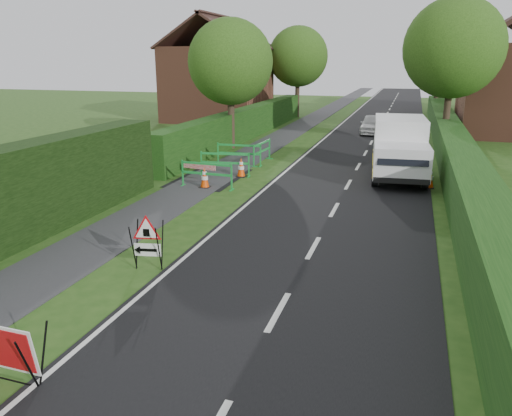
# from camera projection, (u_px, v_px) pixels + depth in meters

# --- Properties ---
(ground) EXTENTS (120.00, 120.00, 0.00)m
(ground) POSITION_uv_depth(u_px,v_px,m) (135.00, 318.00, 9.26)
(ground) COLOR #224714
(ground) RESTS_ON ground
(road_surface) EXTENTS (6.00, 90.00, 0.02)m
(road_surface) POSITION_uv_depth(u_px,v_px,m) (385.00, 118.00, 40.59)
(road_surface) COLOR black
(road_surface) RESTS_ON ground
(footpath) EXTENTS (2.00, 90.00, 0.02)m
(footpath) POSITION_uv_depth(u_px,v_px,m) (318.00, 116.00, 42.15)
(footpath) COLOR #2D2D30
(footpath) RESTS_ON ground
(hedge_west_far) EXTENTS (1.00, 24.00, 1.80)m
(hedge_west_far) POSITION_uv_depth(u_px,v_px,m) (248.00, 137.00, 30.82)
(hedge_west_far) COLOR #14380F
(hedge_west_far) RESTS_ON ground
(hedge_east) EXTENTS (1.20, 50.00, 1.50)m
(hedge_east) POSITION_uv_depth(u_px,v_px,m) (452.00, 168.00, 22.06)
(hedge_east) COLOR #14380F
(hedge_east) RESTS_ON ground
(house_west) EXTENTS (7.50, 7.40, 7.88)m
(house_west) POSITION_uv_depth(u_px,v_px,m) (218.00, 82.00, 38.73)
(house_west) COLOR brown
(house_west) RESTS_ON ground
(house_east_b) EXTENTS (7.50, 7.40, 7.88)m
(house_east_b) POSITION_uv_depth(u_px,v_px,m) (504.00, 80.00, 43.47)
(house_east_b) COLOR brown
(house_east_b) RESTS_ON ground
(tree_nw) EXTENTS (4.40, 4.40, 6.70)m
(tree_nw) POSITION_uv_depth(u_px,v_px,m) (230.00, 62.00, 25.76)
(tree_nw) COLOR #2D2116
(tree_nw) RESTS_ON ground
(tree_ne) EXTENTS (5.20, 5.20, 7.79)m
(tree_ne) POSITION_uv_depth(u_px,v_px,m) (454.00, 48.00, 26.10)
(tree_ne) COLOR #2D2116
(tree_ne) RESTS_ON ground
(tree_fw) EXTENTS (4.80, 4.80, 7.24)m
(tree_fw) POSITION_uv_depth(u_px,v_px,m) (298.00, 57.00, 40.30)
(tree_fw) COLOR #2D2116
(tree_fw) RESTS_ON ground
(tree_fe) EXTENTS (4.20, 4.20, 6.33)m
(tree_fe) POSITION_uv_depth(u_px,v_px,m) (439.00, 64.00, 41.02)
(tree_fe) COLOR #2D2116
(tree_fe) RESTS_ON ground
(red_rect_sign) EXTENTS (1.11, 0.68, 0.92)m
(red_rect_sign) POSITION_uv_depth(u_px,v_px,m) (5.00, 349.00, 7.31)
(red_rect_sign) COLOR black
(red_rect_sign) RESTS_ON ground
(triangle_sign) EXTENTS (0.88, 0.88, 1.10)m
(triangle_sign) POSITION_uv_depth(u_px,v_px,m) (145.00, 238.00, 11.16)
(triangle_sign) COLOR black
(triangle_sign) RESTS_ON ground
(works_van) EXTENTS (2.40, 5.27, 2.34)m
(works_van) POSITION_uv_depth(u_px,v_px,m) (399.00, 147.00, 20.00)
(works_van) COLOR silver
(works_van) RESTS_ON ground
(traffic_cone_0) EXTENTS (0.38, 0.38, 0.79)m
(traffic_cone_0) POSITION_uv_depth(u_px,v_px,m) (430.00, 178.00, 18.54)
(traffic_cone_0) COLOR black
(traffic_cone_0) RESTS_ON ground
(traffic_cone_1) EXTENTS (0.38, 0.38, 0.79)m
(traffic_cone_1) POSITION_uv_depth(u_px,v_px,m) (421.00, 170.00, 19.90)
(traffic_cone_1) COLOR black
(traffic_cone_1) RESTS_ON ground
(traffic_cone_2) EXTENTS (0.38, 0.38, 0.79)m
(traffic_cone_2) POSITION_uv_depth(u_px,v_px,m) (410.00, 160.00, 21.69)
(traffic_cone_2) COLOR black
(traffic_cone_2) RESTS_ON ground
(traffic_cone_3) EXTENTS (0.38, 0.38, 0.79)m
(traffic_cone_3) POSITION_uv_depth(u_px,v_px,m) (205.00, 177.00, 18.57)
(traffic_cone_3) COLOR black
(traffic_cone_3) RESTS_ON ground
(traffic_cone_4) EXTENTS (0.38, 0.38, 0.79)m
(traffic_cone_4) POSITION_uv_depth(u_px,v_px,m) (241.00, 167.00, 20.31)
(traffic_cone_4) COLOR black
(traffic_cone_4) RESTS_ON ground
(ped_barrier_0) EXTENTS (2.07, 0.45, 1.00)m
(ped_barrier_0) POSITION_uv_depth(u_px,v_px,m) (207.00, 172.00, 18.44)
(ped_barrier_0) COLOR #1A9036
(ped_barrier_0) RESTS_ON ground
(ped_barrier_1) EXTENTS (2.09, 0.59, 1.00)m
(ped_barrier_1) POSITION_uv_depth(u_px,v_px,m) (225.00, 161.00, 20.38)
(ped_barrier_1) COLOR #1A9036
(ped_barrier_1) RESTS_ON ground
(ped_barrier_2) EXTENTS (2.07, 0.44, 1.00)m
(ped_barrier_2) POSITION_uv_depth(u_px,v_px,m) (239.00, 152.00, 22.42)
(ped_barrier_2) COLOR #1A9036
(ped_barrier_2) RESTS_ON ground
(ped_barrier_3) EXTENTS (0.52, 2.08, 1.00)m
(ped_barrier_3) POSITION_uv_depth(u_px,v_px,m) (262.00, 149.00, 22.99)
(ped_barrier_3) COLOR #1A9036
(ped_barrier_3) RESTS_ON ground
(redwhite_plank) EXTENTS (1.49, 0.26, 0.25)m
(redwhite_plank) POSITION_uv_depth(u_px,v_px,m) (200.00, 177.00, 20.39)
(redwhite_plank) COLOR red
(redwhite_plank) RESTS_ON ground
(hatchback_car) EXTENTS (1.61, 3.63, 1.22)m
(hatchback_car) POSITION_uv_depth(u_px,v_px,m) (372.00, 124.00, 32.08)
(hatchback_car) COLOR silver
(hatchback_car) RESTS_ON ground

